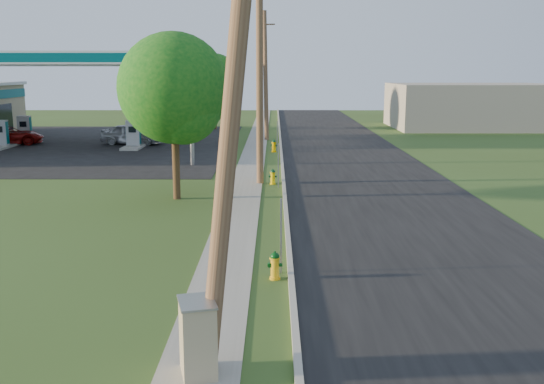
# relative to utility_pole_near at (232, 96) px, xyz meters

# --- Properties ---
(ground_plane) EXTENTS (140.00, 140.00, 0.00)m
(ground_plane) POSITION_rel_utility_pole_near_xyz_m (0.60, 1.00, -4.80)
(ground_plane) COLOR #32481B
(ground_plane) RESTS_ON ground
(road) EXTENTS (8.00, 120.00, 0.02)m
(road) POSITION_rel_utility_pole_near_xyz_m (5.10, 11.00, -4.79)
(road) COLOR black
(road) RESTS_ON ground
(curb) EXTENTS (0.15, 120.00, 0.15)m
(curb) POSITION_rel_utility_pole_near_xyz_m (1.10, 11.00, -4.73)
(curb) COLOR #9F9D91
(curb) RESTS_ON ground
(sidewalk) EXTENTS (1.50, 120.00, 0.03)m
(sidewalk) POSITION_rel_utility_pole_near_xyz_m (-0.65, 11.00, -4.79)
(sidewalk) COLOR gray
(sidewalk) RESTS_ON ground
(forecourt) EXTENTS (26.00, 28.00, 0.02)m
(forecourt) POSITION_rel_utility_pole_near_xyz_m (-15.40, 33.00, -4.79)
(forecourt) COLOR black
(forecourt) RESTS_ON ground
(utility_pole_near) EXTENTS (1.40, 0.32, 9.48)m
(utility_pole_near) POSITION_rel_utility_pole_near_xyz_m (0.00, 0.00, 0.00)
(utility_pole_near) COLOR brown
(utility_pole_near) RESTS_ON ground
(utility_pole_mid) EXTENTS (1.40, 0.32, 9.80)m
(utility_pole_mid) POSITION_rel_utility_pole_near_xyz_m (-0.00, 18.00, 0.15)
(utility_pole_mid) COLOR brown
(utility_pole_mid) RESTS_ON ground
(utility_pole_far) EXTENTS (1.40, 0.32, 9.50)m
(utility_pole_far) POSITION_rel_utility_pole_near_xyz_m (-0.00, 36.00, 0.00)
(utility_pole_far) COLOR brown
(utility_pole_far) RESTS_ON ground
(sign_post_near) EXTENTS (0.05, 0.04, 2.00)m
(sign_post_near) POSITION_rel_utility_pole_near_xyz_m (0.85, 5.20, -3.80)
(sign_post_near) COLOR gray
(sign_post_near) RESTS_ON ground
(sign_post_mid) EXTENTS (0.05, 0.04, 2.00)m
(sign_post_mid) POSITION_rel_utility_pole_near_xyz_m (0.85, 17.00, -3.80)
(sign_post_mid) COLOR gray
(sign_post_mid) RESTS_ON ground
(sign_post_far) EXTENTS (0.05, 0.04, 2.00)m
(sign_post_far) POSITION_rel_utility_pole_near_xyz_m (0.85, 29.20, -3.80)
(sign_post_far) COLOR gray
(sign_post_far) RESTS_ON ground
(gas_canopy) EXTENTS (18.18, 9.18, 6.40)m
(gas_canopy) POSITION_rel_utility_pole_near_xyz_m (-13.40, 33.00, 1.09)
(gas_canopy) COLOR silver
(gas_canopy) RESTS_ON ground
(fuel_pump_nw) EXTENTS (1.20, 3.20, 1.90)m
(fuel_pump_nw) POSITION_rel_utility_pole_near_xyz_m (-17.90, 31.00, -4.08)
(fuel_pump_nw) COLOR #9F9D91
(fuel_pump_nw) RESTS_ON ground
(fuel_pump_ne) EXTENTS (1.20, 3.20, 1.90)m
(fuel_pump_ne) POSITION_rel_utility_pole_near_xyz_m (-8.90, 31.00, -4.08)
(fuel_pump_ne) COLOR #9F9D91
(fuel_pump_ne) RESTS_ON ground
(fuel_pump_sw) EXTENTS (1.20, 3.20, 1.90)m
(fuel_pump_sw) POSITION_rel_utility_pole_near_xyz_m (-17.90, 35.00, -4.08)
(fuel_pump_sw) COLOR #9F9D91
(fuel_pump_sw) RESTS_ON ground
(fuel_pump_se) EXTENTS (1.20, 3.20, 1.90)m
(fuel_pump_se) POSITION_rel_utility_pole_near_xyz_m (-8.90, 35.00, -4.08)
(fuel_pump_se) COLOR #9F9D91
(fuel_pump_se) RESTS_ON ground
(price_pylon) EXTENTS (0.34, 2.04, 6.85)m
(price_pylon) POSITION_rel_utility_pole_near_xyz_m (-3.90, 23.50, 0.63)
(price_pylon) COLOR gray
(price_pylon) RESTS_ON ground
(distant_building) EXTENTS (14.00, 10.00, 4.00)m
(distant_building) POSITION_rel_utility_pole_near_xyz_m (18.60, 46.00, -2.80)
(distant_building) COLOR gray
(distant_building) RESTS_ON ground
(tree_verge) EXTENTS (4.44, 4.44, 6.73)m
(tree_verge) POSITION_rel_utility_pole_near_xyz_m (-3.25, 14.45, -0.47)
(tree_verge) COLOR #372718
(tree_verge) RESTS_ON ground
(tree_lot) EXTENTS (4.41, 4.41, 6.69)m
(tree_lot) POSITION_rel_utility_pole_near_xyz_m (-4.56, 44.36, -0.50)
(tree_lot) COLOR #372718
(tree_lot) RESTS_ON ground
(hydrant_near) EXTENTS (0.38, 0.34, 0.74)m
(hydrant_near) POSITION_rel_utility_pole_near_xyz_m (0.69, 4.73, -4.44)
(hydrant_near) COLOR gold
(hydrant_near) RESTS_ON ground
(hydrant_mid) EXTENTS (0.38, 0.34, 0.73)m
(hydrant_mid) POSITION_rel_utility_pole_near_xyz_m (0.60, 17.78, -4.45)
(hydrant_mid) COLOR yellow
(hydrant_mid) RESTS_ON ground
(hydrant_far) EXTENTS (0.43, 0.39, 0.84)m
(hydrant_far) POSITION_rel_utility_pole_near_xyz_m (0.63, 29.05, -4.39)
(hydrant_far) COLOR #F7B900
(hydrant_far) RESTS_ON ground
(utility_cabinet) EXTENTS (0.79, 0.92, 1.37)m
(utility_cabinet) POSITION_rel_utility_pole_near_xyz_m (-0.64, -0.22, -4.12)
(utility_cabinet) COLOR tan
(utility_cabinet) RESTS_ON ground
(car_red) EXTENTS (5.21, 3.57, 1.32)m
(car_red) POSITION_rel_utility_pole_near_xyz_m (-18.22, 32.82, -4.14)
(car_red) COLOR maroon
(car_red) RESTS_ON ground
(car_silver) EXTENTS (4.62, 2.60, 1.49)m
(car_silver) POSITION_rel_utility_pole_near_xyz_m (-9.46, 33.02, -4.06)
(car_silver) COLOR #BABDC1
(car_silver) RESTS_ON ground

